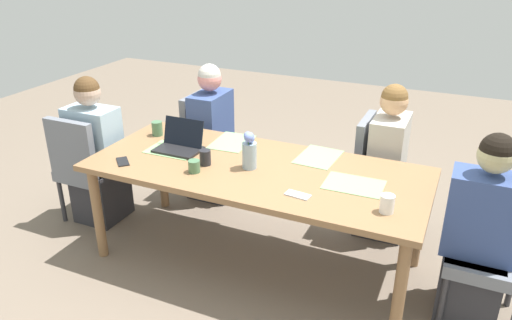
{
  "coord_description": "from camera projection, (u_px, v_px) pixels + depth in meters",
  "views": [
    {
      "loc": [
        -1.23,
        2.72,
        2.13
      ],
      "look_at": [
        0.0,
        0.0,
        0.79
      ],
      "focal_mm": 34.83,
      "sensor_mm": 36.0,
      "label": 1
    }
  ],
  "objects": [
    {
      "name": "placemat_near_left_mid",
      "position": [
        318.0,
        157.0,
        3.44
      ],
      "size": [
        0.28,
        0.37,
        0.0
      ],
      "primitive_type": "cube",
      "rotation": [
        0.0,
        0.0,
        1.52
      ],
      "color": "#7FAD70",
      "rests_on": "dining_table"
    },
    {
      "name": "chair_head_right_left_near",
      "position": [
        85.0,
        164.0,
        3.91
      ],
      "size": [
        0.44,
        0.44,
        0.9
      ],
      "color": "slate",
      "rests_on": "ground_plane"
    },
    {
      "name": "placemat_head_right_left_near",
      "position": [
        173.0,
        150.0,
        3.56
      ],
      "size": [
        0.36,
        0.27,
        0.0
      ],
      "primitive_type": "cube",
      "rotation": [
        0.0,
        0.0,
        3.16
      ],
      "color": "#7FAD70",
      "rests_on": "dining_table"
    },
    {
      "name": "coffee_mug_centre_right",
      "position": [
        157.0,
        129.0,
        3.8
      ],
      "size": [
        0.08,
        0.08,
        0.11
      ],
      "primitive_type": "cylinder",
      "color": "#47704C",
      "rests_on": "dining_table"
    },
    {
      "name": "placemat_near_right_near",
      "position": [
        232.0,
        142.0,
        3.69
      ],
      "size": [
        0.28,
        0.37,
        0.0
      ],
      "primitive_type": "cube",
      "rotation": [
        0.0,
        0.0,
        1.63
      ],
      "color": "#7FAD70",
      "rests_on": "dining_table"
    },
    {
      "name": "coffee_mug_centre_left",
      "position": [
        387.0,
        204.0,
        2.73
      ],
      "size": [
        0.08,
        0.08,
        0.1
      ],
      "primitive_type": "cylinder",
      "color": "white",
      "rests_on": "dining_table"
    },
    {
      "name": "person_near_left_mid",
      "position": [
        386.0,
        170.0,
        3.74
      ],
      "size": [
        0.36,
        0.4,
        1.19
      ],
      "color": "#2D2D33",
      "rests_on": "ground_plane"
    },
    {
      "name": "coffee_mug_near_left",
      "position": [
        194.0,
        166.0,
        3.21
      ],
      "size": [
        0.08,
        0.08,
        0.08
      ],
      "primitive_type": "cylinder",
      "color": "#47704C",
      "rests_on": "dining_table"
    },
    {
      "name": "coffee_mug_near_right",
      "position": [
        205.0,
        157.0,
        3.31
      ],
      "size": [
        0.08,
        0.08,
        0.1
      ],
      "primitive_type": "cylinder",
      "color": "#232328",
      "rests_on": "dining_table"
    },
    {
      "name": "ground_plane",
      "position": [
        256.0,
        259.0,
        3.6
      ],
      "size": [
        10.0,
        10.0,
        0.0
      ],
      "primitive_type": "plane",
      "color": "#756656"
    },
    {
      "name": "person_head_right_left_near",
      "position": [
        97.0,
        159.0,
        3.94
      ],
      "size": [
        0.4,
        0.36,
        1.19
      ],
      "color": "#2D2D33",
      "rests_on": "ground_plane"
    },
    {
      "name": "phone_silver",
      "position": [
        298.0,
        195.0,
        2.93
      ],
      "size": [
        0.16,
        0.09,
        0.01
      ],
      "primitive_type": "cube",
      "rotation": [
        0.0,
        0.0,
        3.02
      ],
      "color": "silver",
      "rests_on": "dining_table"
    },
    {
      "name": "person_near_right_near",
      "position": [
        212.0,
        140.0,
        4.3
      ],
      "size": [
        0.36,
        0.4,
        1.19
      ],
      "color": "#2D2D33",
      "rests_on": "ground_plane"
    },
    {
      "name": "phone_black",
      "position": [
        123.0,
        162.0,
        3.36
      ],
      "size": [
        0.16,
        0.16,
        0.01
      ],
      "primitive_type": "cube",
      "rotation": [
        0.0,
        0.0,
        2.37
      ],
      "color": "black",
      "rests_on": "dining_table"
    },
    {
      "name": "laptop_head_right_left_near",
      "position": [
        180.0,
        144.0,
        3.54
      ],
      "size": [
        0.32,
        0.22,
        0.21
      ],
      "color": "black",
      "rests_on": "dining_table"
    },
    {
      "name": "dining_table",
      "position": [
        256.0,
        176.0,
        3.32
      ],
      "size": [
        2.26,
        0.97,
        0.74
      ],
      "color": "olive",
      "rests_on": "ground_plane"
    },
    {
      "name": "placemat_head_left_left_far",
      "position": [
        354.0,
        185.0,
        3.05
      ],
      "size": [
        0.36,
        0.27,
        0.0
      ],
      "primitive_type": "cube",
      "rotation": [
        0.0,
        0.0,
        0.02
      ],
      "color": "#7FAD70",
      "rests_on": "dining_table"
    },
    {
      "name": "chair_near_left_mid",
      "position": [
        377.0,
        169.0,
        3.83
      ],
      "size": [
        0.44,
        0.44,
        0.9
      ],
      "color": "slate",
      "rests_on": "ground_plane"
    },
    {
      "name": "person_head_left_left_far",
      "position": [
        478.0,
        241.0,
        2.87
      ],
      "size": [
        0.4,
        0.36,
        1.19
      ],
      "color": "#2D2D33",
      "rests_on": "ground_plane"
    },
    {
      "name": "chair_head_left_left_far",
      "position": [
        489.0,
        241.0,
        2.92
      ],
      "size": [
        0.44,
        0.44,
        0.9
      ],
      "color": "slate",
      "rests_on": "ground_plane"
    },
    {
      "name": "flower_vase",
      "position": [
        249.0,
        149.0,
        3.23
      ],
      "size": [
        0.1,
        0.1,
        0.25
      ],
      "color": "#8EA8B7",
      "rests_on": "dining_table"
    },
    {
      "name": "chair_near_right_near",
      "position": [
        208.0,
        140.0,
        4.39
      ],
      "size": [
        0.44,
        0.44,
        0.9
      ],
      "color": "slate",
      "rests_on": "ground_plane"
    }
  ]
}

